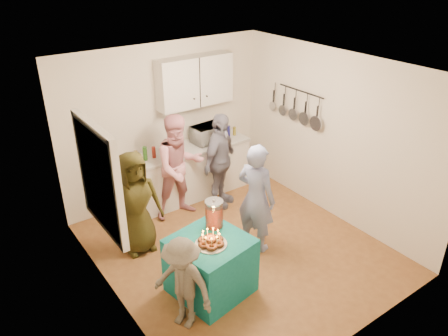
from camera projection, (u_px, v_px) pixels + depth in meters
floor at (238, 248)px, 6.27m from camera, size 4.00×4.00×0.00m
ceiling at (241, 68)px, 5.10m from camera, size 4.00×4.00×0.00m
back_wall at (165, 123)px, 7.13m from camera, size 3.60×3.60×0.00m
left_wall at (109, 211)px, 4.74m from camera, size 4.00×4.00×0.00m
right_wall at (334, 136)px, 6.62m from camera, size 4.00×4.00×0.00m
window_night at (98, 179)px, 4.87m from camera, size 0.04×1.00×1.20m
counter at (187, 174)px, 7.41m from camera, size 2.20×0.58×0.86m
countertop at (186, 149)px, 7.21m from camera, size 2.24×0.62×0.05m
upper_cabinet at (195, 81)px, 6.99m from camera, size 1.30×0.30×0.80m
pot_rack at (299, 106)px, 6.95m from camera, size 0.12×1.00×0.60m
microwave at (208, 134)px, 7.36m from camera, size 0.55×0.40×0.29m
party_table at (211, 266)px, 5.34m from camera, size 0.98×0.98×0.76m
donut_cake at (211, 238)px, 5.05m from camera, size 0.38×0.38×0.18m
punch_jar at (214, 214)px, 5.36m from camera, size 0.22×0.22×0.34m
man_birthday at (256, 198)px, 5.97m from camera, size 0.54×0.67×1.60m
woman_back_left at (135, 203)px, 5.94m from camera, size 0.76×0.52×1.51m
woman_back_center at (180, 167)px, 6.71m from camera, size 0.88×0.71×1.69m
woman_back_right at (220, 161)px, 7.01m from camera, size 1.01×0.79×1.60m
child_near_left at (183, 284)px, 4.76m from camera, size 0.69×0.86×1.15m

